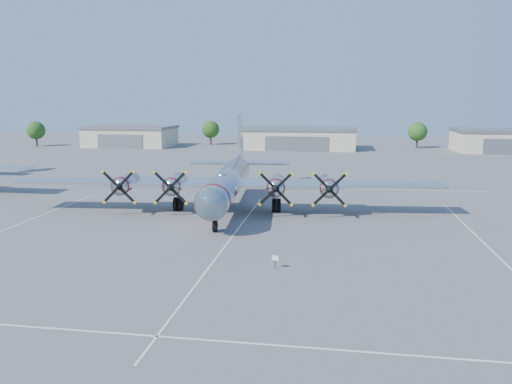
# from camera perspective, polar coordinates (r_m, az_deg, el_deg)

# --- Properties ---
(ground) EXTENTS (260.00, 260.00, 0.00)m
(ground) POSITION_cam_1_polar(r_m,az_deg,el_deg) (47.69, -2.16, -4.37)
(ground) COLOR #5F5F62
(ground) RESTS_ON ground
(parking_lines) EXTENTS (60.00, 50.08, 0.01)m
(parking_lines) POSITION_cam_1_polar(r_m,az_deg,el_deg) (46.03, -2.58, -4.92)
(parking_lines) COLOR silver
(parking_lines) RESTS_ON ground
(hangar_west) EXTENTS (22.60, 14.60, 5.40)m
(hangar_west) POSITION_cam_1_polar(r_m,az_deg,el_deg) (138.47, -14.12, 6.22)
(hangar_west) COLOR beige
(hangar_west) RESTS_ON ground
(hangar_center) EXTENTS (28.60, 14.60, 5.40)m
(hangar_center) POSITION_cam_1_polar(r_m,az_deg,el_deg) (127.86, 4.91, 6.17)
(hangar_center) COLOR beige
(hangar_center) RESTS_ON ground
(hangar_east) EXTENTS (20.60, 14.60, 5.40)m
(hangar_east) POSITION_cam_1_polar(r_m,az_deg,el_deg) (133.41, 26.03, 5.33)
(hangar_east) COLOR beige
(hangar_east) RESTS_ON ground
(tree_far_west) EXTENTS (4.80, 4.80, 6.64)m
(tree_far_west) POSITION_cam_1_polar(r_m,az_deg,el_deg) (146.54, -23.86, 6.46)
(tree_far_west) COLOR #382619
(tree_far_west) RESTS_ON ground
(tree_west) EXTENTS (4.80, 4.80, 6.64)m
(tree_west) POSITION_cam_1_polar(r_m,az_deg,el_deg) (139.64, -5.21, 7.14)
(tree_west) COLOR #382619
(tree_west) RESTS_ON ground
(tree_east) EXTENTS (4.80, 4.80, 6.64)m
(tree_east) POSITION_cam_1_polar(r_m,az_deg,el_deg) (135.13, 17.99, 6.57)
(tree_east) COLOR #382619
(tree_east) RESTS_ON ground
(main_bomber_b29) EXTENTS (49.45, 35.97, 10.36)m
(main_bomber_b29) POSITION_cam_1_polar(r_m,az_deg,el_deg) (57.79, -3.07, -1.75)
(main_bomber_b29) COLOR silver
(main_bomber_b29) RESTS_ON ground
(info_placard) EXTENTS (0.50, 0.20, 0.99)m
(info_placard) POSITION_cam_1_polar(r_m,az_deg,el_deg) (36.93, 2.20, -7.70)
(info_placard) COLOR black
(info_placard) RESTS_ON ground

